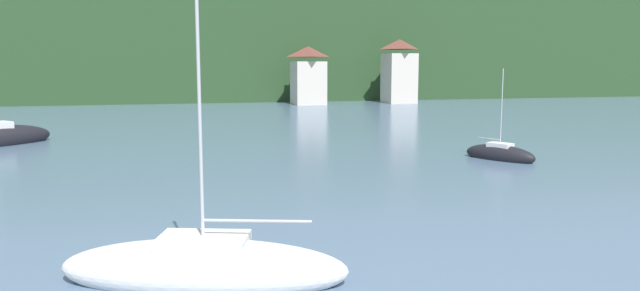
# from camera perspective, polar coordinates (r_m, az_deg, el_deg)

# --- Properties ---
(wooded_hillside) EXTENTS (352.00, 56.73, 35.04)m
(wooded_hillside) POSITION_cam_1_polar(r_m,az_deg,el_deg) (121.14, -18.05, 8.45)
(wooded_hillside) COLOR #264223
(wooded_hillside) RESTS_ON ground_plane
(shore_building_west) EXTENTS (4.46, 5.47, 8.18)m
(shore_building_west) POSITION_cam_1_polar(r_m,az_deg,el_deg) (85.69, -1.13, 6.59)
(shore_building_west) COLOR beige
(shore_building_west) RESTS_ON ground_plane
(shore_building_westcentral) EXTENTS (4.32, 4.90, 9.28)m
(shore_building_westcentral) POSITION_cam_1_polar(r_m,az_deg,el_deg) (89.48, 7.52, 6.92)
(shore_building_westcentral) COLOR beige
(shore_building_westcentral) RESTS_ON ground_plane
(sailboat_far_2) EXTENTS (3.41, 4.70, 5.86)m
(sailboat_far_2) POSITION_cam_1_polar(r_m,az_deg,el_deg) (38.08, 16.71, -0.81)
(sailboat_far_2) COLOR black
(sailboat_far_2) RESTS_ON ground_plane
(sailboat_mid_10) EXTENTS (8.05, 4.39, 8.80)m
(sailboat_mid_10) POSITION_cam_1_polar(r_m,az_deg,el_deg) (16.62, -10.97, -11.33)
(sailboat_mid_10) COLOR white
(sailboat_mid_10) RESTS_ON ground_plane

